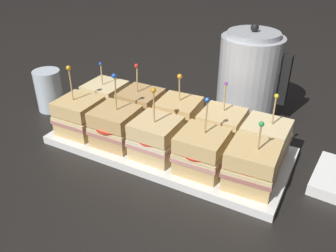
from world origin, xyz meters
TOP-DOWN VIEW (x-y plane):
  - ground_plane at (0.00, 0.00)m, footprint 6.00×6.00m
  - serving_platter at (0.00, 0.00)m, footprint 0.54×0.24m
  - sandwich_front_far_left at (-0.21, -0.05)m, footprint 0.10×0.10m
  - sandwich_front_left at (-0.10, -0.05)m, footprint 0.10×0.10m
  - sandwich_front_center at (0.00, -0.05)m, footprint 0.10×0.10m
  - sandwich_front_right at (0.10, -0.05)m, footprint 0.10×0.10m
  - sandwich_front_far_right at (0.21, -0.05)m, footprint 0.10×0.10m
  - sandwich_back_far_left at (-0.21, 0.05)m, footprint 0.10×0.10m
  - sandwich_back_left at (-0.10, 0.05)m, footprint 0.10×0.10m
  - sandwich_back_center at (-0.00, 0.05)m, footprint 0.10×0.10m
  - sandwich_back_right at (0.11, 0.05)m, footprint 0.10×0.10m
  - sandwich_back_far_right at (0.20, 0.05)m, footprint 0.10×0.10m
  - kettle_steel at (0.10, 0.25)m, footprint 0.18×0.16m
  - drinking_glass at (-0.38, 0.02)m, footprint 0.07×0.07m

SIDE VIEW (x-z plane):
  - ground_plane at x=0.00m, z-range 0.00..0.00m
  - serving_platter at x=0.00m, z-range 0.00..0.02m
  - drinking_glass at x=-0.38m, z-range 0.00..0.11m
  - sandwich_back_right at x=0.11m, z-range -0.02..0.13m
  - sandwich_back_far_right at x=0.20m, z-range -0.02..0.13m
  - sandwich_back_far_left at x=-0.21m, z-range -0.01..0.13m
  - sandwich_front_far_right at x=0.21m, z-range -0.01..0.13m
  - sandwich_back_left at x=-0.10m, z-range -0.02..0.14m
  - sandwich_front_right at x=0.10m, z-range -0.02..0.14m
  - sandwich_back_center at x=0.00m, z-range -0.01..0.13m
  - sandwich_front_far_left at x=-0.21m, z-range -0.02..0.14m
  - sandwich_front_center at x=0.00m, z-range -0.02..0.14m
  - sandwich_front_left at x=-0.10m, z-range -0.02..0.14m
  - kettle_steel at x=0.10m, z-range -0.01..0.23m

